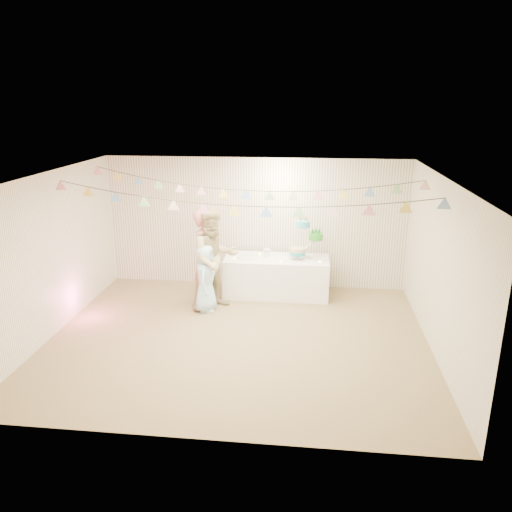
# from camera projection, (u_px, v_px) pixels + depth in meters

# --- Properties ---
(floor) EXTENTS (6.00, 6.00, 0.00)m
(floor) POSITION_uv_depth(u_px,v_px,m) (238.00, 339.00, 7.99)
(floor) COLOR olive
(floor) RESTS_ON ground
(ceiling) EXTENTS (6.00, 6.00, 0.00)m
(ceiling) POSITION_uv_depth(u_px,v_px,m) (236.00, 177.00, 7.21)
(ceiling) COLOR silver
(ceiling) RESTS_ON ground
(back_wall) EXTENTS (6.00, 6.00, 0.00)m
(back_wall) POSITION_uv_depth(u_px,v_px,m) (256.00, 223.00, 9.97)
(back_wall) COLOR white
(back_wall) RESTS_ON ground
(front_wall) EXTENTS (6.00, 6.00, 0.00)m
(front_wall) POSITION_uv_depth(u_px,v_px,m) (202.00, 335.00, 5.23)
(front_wall) COLOR white
(front_wall) RESTS_ON ground
(left_wall) EXTENTS (5.00, 5.00, 0.00)m
(left_wall) POSITION_uv_depth(u_px,v_px,m) (51.00, 255.00, 7.93)
(left_wall) COLOR white
(left_wall) RESTS_ON ground
(right_wall) EXTENTS (5.00, 5.00, 0.00)m
(right_wall) POSITION_uv_depth(u_px,v_px,m) (440.00, 269.00, 7.28)
(right_wall) COLOR white
(right_wall) RESTS_ON ground
(table) EXTENTS (2.01, 0.80, 0.75)m
(table) POSITION_uv_depth(u_px,v_px,m) (276.00, 276.00, 9.70)
(table) COLOR white
(table) RESTS_ON floor
(cake_stand) EXTENTS (0.69, 0.41, 0.77)m
(cake_stand) POSITION_uv_depth(u_px,v_px,m) (306.00, 239.00, 9.46)
(cake_stand) COLOR silver
(cake_stand) RESTS_ON table
(cake_bottom) EXTENTS (0.31, 0.31, 0.15)m
(cake_bottom) POSITION_uv_depth(u_px,v_px,m) (298.00, 255.00, 9.51)
(cake_bottom) COLOR teal
(cake_bottom) RESTS_ON cake_stand
(cake_middle) EXTENTS (0.27, 0.27, 0.22)m
(cake_middle) POSITION_uv_depth(u_px,v_px,m) (315.00, 240.00, 9.53)
(cake_middle) COLOR #29911F
(cake_middle) RESTS_ON cake_stand
(cake_top_tier) EXTENTS (0.25, 0.25, 0.19)m
(cake_top_tier) POSITION_uv_depth(u_px,v_px,m) (303.00, 227.00, 9.36)
(cake_top_tier) COLOR #3EB4C3
(cake_top_tier) RESTS_ON cake_stand
(platter) EXTENTS (0.37, 0.37, 0.02)m
(platter) POSITION_uv_depth(u_px,v_px,m) (248.00, 258.00, 9.59)
(platter) COLOR white
(platter) RESTS_ON table
(posy) EXTENTS (0.15, 0.15, 0.18)m
(posy) POSITION_uv_depth(u_px,v_px,m) (267.00, 253.00, 9.63)
(posy) COLOR white
(posy) RESTS_ON table
(person_adult_a) EXTENTS (0.53, 0.72, 1.80)m
(person_adult_a) POSITION_uv_depth(u_px,v_px,m) (207.00, 258.00, 9.08)
(person_adult_a) COLOR #C27265
(person_adult_a) RESTS_ON floor
(person_adult_b) EXTENTS (1.16, 1.11, 1.88)m
(person_adult_b) POSITION_uv_depth(u_px,v_px,m) (215.00, 259.00, 8.94)
(person_adult_b) COLOR tan
(person_adult_b) RESTS_ON floor
(person_child) EXTENTS (0.39, 0.60, 1.23)m
(person_child) POSITION_uv_depth(u_px,v_px,m) (206.00, 278.00, 8.91)
(person_child) COLOR #B4E6FF
(person_child) RESTS_ON floor
(bunting_back) EXTENTS (5.60, 1.10, 0.40)m
(bunting_back) POSITION_uv_depth(u_px,v_px,m) (246.00, 182.00, 8.33)
(bunting_back) COLOR pink
(bunting_back) RESTS_ON ceiling
(bunting_front) EXTENTS (5.60, 0.90, 0.36)m
(bunting_front) POSITION_uv_depth(u_px,v_px,m) (234.00, 198.00, 7.11)
(bunting_front) COLOR #72A5E5
(bunting_front) RESTS_ON ceiling
(tealight_0) EXTENTS (0.04, 0.04, 0.03)m
(tealight_0) POSITION_uv_depth(u_px,v_px,m) (234.00, 258.00, 9.52)
(tealight_0) COLOR #FFD88C
(tealight_0) RESTS_ON table
(tealight_1) EXTENTS (0.04, 0.04, 0.03)m
(tealight_1) POSITION_uv_depth(u_px,v_px,m) (260.00, 254.00, 9.79)
(tealight_1) COLOR #FFD88C
(tealight_1) RESTS_ON table
(tealight_2) EXTENTS (0.04, 0.04, 0.03)m
(tealight_2) POSITION_uv_depth(u_px,v_px,m) (281.00, 261.00, 9.36)
(tealight_2) COLOR #FFD88C
(tealight_2) RESTS_ON table
(tealight_3) EXTENTS (0.04, 0.04, 0.03)m
(tealight_3) POSITION_uv_depth(u_px,v_px,m) (295.00, 254.00, 9.75)
(tealight_3) COLOR #FFD88C
(tealight_3) RESTS_ON table
(tealight_4) EXTENTS (0.04, 0.04, 0.03)m
(tealight_4) POSITION_uv_depth(u_px,v_px,m) (320.00, 262.00, 9.32)
(tealight_4) COLOR #FFD88C
(tealight_4) RESTS_ON table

